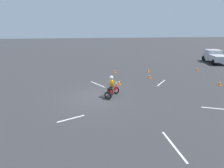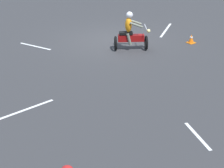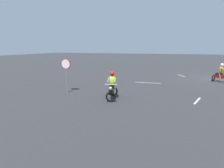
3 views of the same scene
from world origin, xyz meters
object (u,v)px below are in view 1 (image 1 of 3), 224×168
Objects in this scene: pickup_truck at (215,56)px; traffic_cone_far_center at (148,71)px; traffic_cone_near_left at (220,83)px; traffic_cone_near_right at (119,83)px; traffic_cone_mid_left at (115,71)px; motorcycle_rider_foreground at (112,88)px; traffic_cone_mid_center at (149,76)px; traffic_cone_far_right at (197,69)px.

pickup_truck reaches higher than traffic_cone_far_center.
traffic_cone_near_left is at bearing -112.98° from pickup_truck.
traffic_cone_near_right is (-1.17, -9.07, 0.01)m from traffic_cone_near_left.
motorcycle_rider_foreground is at bearing -9.09° from traffic_cone_mid_left.
traffic_cone_mid_left is (3.96, -14.95, -0.73)m from pickup_truck.
traffic_cone_near_right is at bearing 103.62° from motorcycle_rider_foreground.
traffic_cone_mid_center is 2.33m from traffic_cone_far_center.
traffic_cone_far_center is at bearing 86.74° from motorcycle_rider_foreground.
pickup_truck is at bearing 128.16° from traffic_cone_far_right.
motorcycle_rider_foreground is 6.23m from traffic_cone_mid_center.
motorcycle_rider_foreground is 6.81m from traffic_cone_mid_left.
traffic_cone_near_right reaches higher than traffic_cone_near_left.
traffic_cone_mid_center reaches higher than traffic_cone_near_right.
traffic_cone_near_right is 3.83m from traffic_cone_mid_center.
traffic_cone_far_center is (-2.26, 0.57, -0.01)m from traffic_cone_mid_center.
pickup_truck is 15.48m from traffic_cone_mid_left.
traffic_cone_far_right is at bearing 168.81° from traffic_cone_near_left.
motorcycle_rider_foreground is at bearing -36.74° from traffic_cone_far_center.
traffic_cone_near_left is 7.22m from traffic_cone_far_center.
motorcycle_rider_foreground is 4.18× the size of traffic_cone_far_center.
pickup_truck is 10.78× the size of traffic_cone_mid_center.
traffic_cone_far_center reaches higher than traffic_cone_near_left.
traffic_cone_near_left is 10.36m from traffic_cone_mid_left.
traffic_cone_mid_left is at bearing -120.10° from traffic_cone_near_left.
traffic_cone_far_center is at bearing -149.85° from pickup_truck.
motorcycle_rider_foreground is at bearing -58.51° from traffic_cone_far_right.
traffic_cone_mid_center is at bearing -70.24° from traffic_cone_far_right.
motorcycle_rider_foreground reaches higher than traffic_cone_near_left.
traffic_cone_far_center is (-3.97, 4.00, 0.00)m from traffic_cone_near_right.
traffic_cone_mid_left is at bearing -124.93° from traffic_cone_mid_center.
traffic_cone_far_center reaches higher than traffic_cone_far_right.
traffic_cone_mid_left is at bearing -154.97° from pickup_truck.
pickup_truck reaches higher than traffic_cone_far_right.
traffic_cone_near_right is at bearing -67.89° from traffic_cone_far_right.
traffic_cone_near_left is 9.14m from traffic_cone_near_right.
traffic_cone_mid_left reaches higher than traffic_cone_far_center.
traffic_cone_far_center is (0.06, 3.89, -0.00)m from traffic_cone_mid_left.
motorcycle_rider_foreground is 19.25m from pickup_truck.
traffic_cone_mid_left is (-2.32, -3.32, -0.01)m from traffic_cone_mid_center.
motorcycle_rider_foreground is 4.24× the size of traffic_cone_near_right.
traffic_cone_near_right is 0.99× the size of traffic_cone_far_center.
traffic_cone_near_left is 0.93× the size of traffic_cone_near_right.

